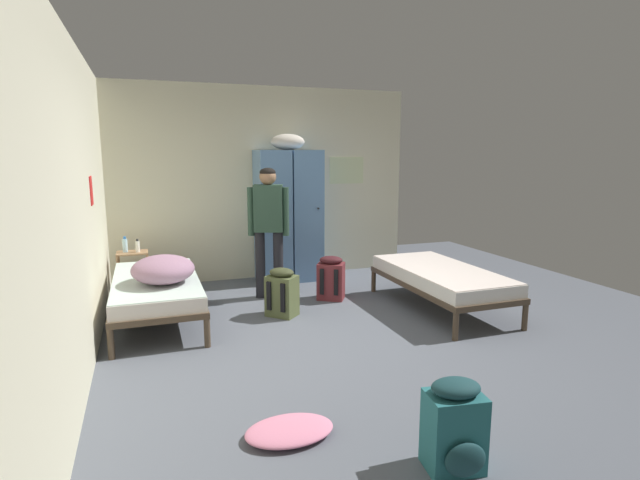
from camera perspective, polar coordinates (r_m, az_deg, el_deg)
ground_plane at (r=4.98m, az=1.05°, el=-11.34°), size 8.54×8.54×0.00m
room_backdrop at (r=5.59m, az=-14.89°, el=5.13°), size 4.37×5.40×2.74m
locker_bank at (r=7.05m, az=-3.65°, el=3.12°), size 0.90×0.55×2.07m
shelf_unit at (r=6.77m, az=-20.69°, el=-3.15°), size 0.38×0.30×0.57m
bed_left_rear at (r=5.65m, az=-18.33°, el=-5.21°), size 0.90×1.90×0.49m
bed_right at (r=5.96m, az=13.74°, el=-4.18°), size 0.90×1.90×0.49m
bedding_heap at (r=5.34m, az=-17.62°, el=-3.24°), size 0.63×0.68×0.29m
person_traveler at (r=6.17m, az=-5.94°, el=2.26°), size 0.49×0.31×1.63m
water_bottle at (r=6.74m, az=-21.53°, el=-0.55°), size 0.06×0.06×0.20m
lotion_bottle at (r=6.67m, az=-20.25°, el=-0.68°), size 0.05×0.05×0.17m
backpack_teal at (r=3.13m, az=15.25°, el=-20.12°), size 0.35×0.37×0.55m
backpack_maroon at (r=6.21m, az=1.29°, el=-4.47°), size 0.40×0.41×0.55m
backpack_olive at (r=5.61m, az=-4.35°, el=-6.10°), size 0.42×0.42×0.55m
clothes_pile_pink at (r=3.44m, az=-3.53°, el=-21.03°), size 0.59×0.39×0.08m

